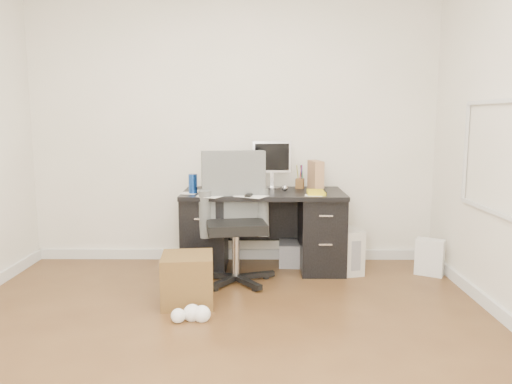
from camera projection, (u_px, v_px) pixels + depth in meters
ground at (217, 347)px, 3.14m from camera, size 4.00×4.00×0.00m
room_shell at (220, 79)px, 2.93m from camera, size 4.02×4.02×2.71m
desk at (263, 228)px, 4.71m from camera, size 1.50×0.70×0.75m
loose_papers at (242, 192)px, 4.61m from camera, size 1.10×0.60×0.00m
lcd_monitor at (272, 165)px, 4.81m from camera, size 0.38×0.23×0.47m
keyboard at (244, 191)px, 4.62m from camera, size 0.42×0.18×0.02m
computer_mouse at (285, 188)px, 4.67m from camera, size 0.08×0.08×0.06m
travel_mug at (193, 184)px, 4.53m from camera, size 0.08×0.08×0.18m
white_binder at (222, 174)px, 4.80m from camera, size 0.17×0.27×0.29m
magazine_file at (316, 175)px, 4.74m from camera, size 0.17×0.26×0.28m
pen_cup at (300, 177)px, 4.86m from camera, size 0.12×0.12×0.23m
yellow_book at (316, 192)px, 4.48m from camera, size 0.17×0.21×0.04m
paper_remote at (251, 195)px, 4.37m from camera, size 0.33×0.31×0.02m
office_chair at (236, 218)px, 4.31m from camera, size 0.74×0.74×1.14m
pc_tower at (346, 250)px, 4.68m from camera, size 0.28×0.45×0.41m
shopping_bag at (430, 257)px, 4.57m from camera, size 0.30×0.27×0.33m
wicker_basket at (188, 279)px, 3.86m from camera, size 0.43×0.43×0.39m
desk_printer at (298, 254)px, 4.90m from camera, size 0.39×0.33×0.22m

